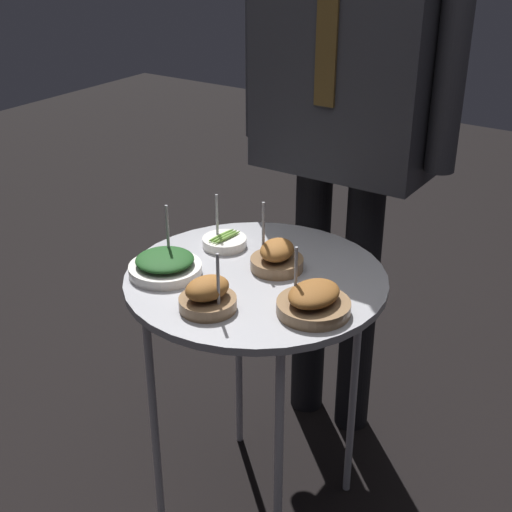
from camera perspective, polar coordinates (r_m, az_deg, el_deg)
ground_plane at (r=2.09m, az=0.00°, el=-19.04°), size 8.00×8.00×0.00m
serving_cart at (r=1.69m, az=0.00°, el=-3.31°), size 0.62×0.62×0.71m
bowl_asparagus_far_rim at (r=1.80m, az=-2.55°, el=1.19°), size 0.11×0.11×0.13m
bowl_roast_near_rim at (r=1.50m, az=4.63°, el=-3.64°), size 0.16×0.16×0.14m
bowl_roast_center at (r=1.68m, az=1.68°, el=-0.11°), size 0.13×0.13×0.16m
bowl_spinach_front_center at (r=1.67m, az=-7.29°, el=-0.72°), size 0.17×0.17×0.15m
bowl_roast_back_left at (r=1.51m, az=-3.87°, el=-3.23°), size 0.12×0.12×0.14m
waiter_figure at (r=1.92m, az=7.24°, el=13.50°), size 0.62×0.23×1.69m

